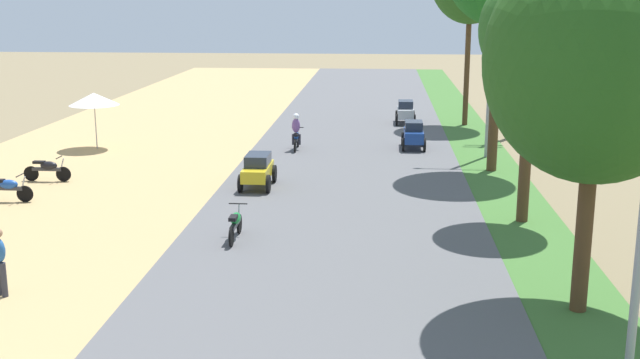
{
  "coord_description": "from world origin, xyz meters",
  "views": [
    {
      "loc": [
        1.24,
        -3.86,
        6.85
      ],
      "look_at": [
        -0.51,
        18.63,
        1.52
      ],
      "focal_mm": 44.0,
      "sensor_mm": 36.0,
      "label": 1
    }
  ],
  "objects_px": {
    "median_tree_second": "(598,61)",
    "car_hatchback_blue": "(414,134)",
    "vendor_umbrella": "(94,99)",
    "streetlamp_mid": "(491,50)",
    "motorbike_ahead_second": "(235,223)",
    "parked_motorbike_fourth": "(7,187)",
    "utility_pole_far": "(515,48)",
    "car_hatchback_silver": "(405,111)",
    "motorbike_ahead_third": "(296,133)",
    "parked_motorbike_fifth": "(48,168)",
    "median_tree_third": "(533,31)",
    "car_sedan_yellow": "(258,169)",
    "pedestrian_on_shoulder": "(0,258)",
    "utility_pole_near": "(516,51)"
  },
  "relations": [
    {
      "from": "median_tree_second",
      "to": "car_hatchback_blue",
      "type": "bearing_deg",
      "value": 99.01
    },
    {
      "from": "vendor_umbrella",
      "to": "car_sedan_yellow",
      "type": "xyz_separation_m",
      "value": [
        8.41,
        -6.72,
        -1.57
      ]
    },
    {
      "from": "motorbike_ahead_third",
      "to": "car_sedan_yellow",
      "type": "bearing_deg",
      "value": -95.25
    },
    {
      "from": "median_tree_second",
      "to": "car_hatchback_silver",
      "type": "distance_m",
      "value": 26.09
    },
    {
      "from": "car_hatchback_silver",
      "to": "car_sedan_yellow",
      "type": "bearing_deg",
      "value": -111.08
    },
    {
      "from": "motorbike_ahead_second",
      "to": "motorbike_ahead_third",
      "type": "height_order",
      "value": "motorbike_ahead_third"
    },
    {
      "from": "parked_motorbike_fourth",
      "to": "utility_pole_far",
      "type": "xyz_separation_m",
      "value": [
        18.79,
        13.75,
        3.83
      ]
    },
    {
      "from": "vendor_umbrella",
      "to": "utility_pole_near",
      "type": "height_order",
      "value": "utility_pole_near"
    },
    {
      "from": "parked_motorbike_fourth",
      "to": "median_tree_second",
      "type": "bearing_deg",
      "value": -25.42
    },
    {
      "from": "motorbike_ahead_third",
      "to": "pedestrian_on_shoulder",
      "type": "bearing_deg",
      "value": -105.4
    },
    {
      "from": "median_tree_second",
      "to": "car_hatchback_silver",
      "type": "relative_size",
      "value": 4.01
    },
    {
      "from": "vendor_umbrella",
      "to": "median_tree_third",
      "type": "relative_size",
      "value": 0.34
    },
    {
      "from": "pedestrian_on_shoulder",
      "to": "car_hatchback_blue",
      "type": "bearing_deg",
      "value": 61.39
    },
    {
      "from": "median_tree_third",
      "to": "utility_pole_far",
      "type": "xyz_separation_m",
      "value": [
        1.95,
        14.75,
        -1.43
      ]
    },
    {
      "from": "car_sedan_yellow",
      "to": "streetlamp_mid",
      "type": "bearing_deg",
      "value": 34.72
    },
    {
      "from": "vendor_umbrella",
      "to": "pedestrian_on_shoulder",
      "type": "distance_m",
      "value": 18.08
    },
    {
      "from": "vendor_umbrella",
      "to": "streetlamp_mid",
      "type": "distance_m",
      "value": 17.49
    },
    {
      "from": "streetlamp_mid",
      "to": "car_hatchback_blue",
      "type": "distance_m",
      "value": 5.17
    },
    {
      "from": "median_tree_second",
      "to": "utility_pole_far",
      "type": "height_order",
      "value": "utility_pole_far"
    },
    {
      "from": "median_tree_second",
      "to": "car_hatchback_blue",
      "type": "xyz_separation_m",
      "value": [
        -2.92,
        18.42,
        -4.77
      ]
    },
    {
      "from": "car_hatchback_silver",
      "to": "motorbike_ahead_third",
      "type": "distance_m",
      "value": 9.3
    },
    {
      "from": "median_tree_second",
      "to": "motorbike_ahead_second",
      "type": "xyz_separation_m",
      "value": [
        -8.46,
        4.43,
        -4.95
      ]
    },
    {
      "from": "car_sedan_yellow",
      "to": "pedestrian_on_shoulder",
      "type": "bearing_deg",
      "value": -111.52
    },
    {
      "from": "median_tree_third",
      "to": "utility_pole_near",
      "type": "height_order",
      "value": "utility_pole_near"
    },
    {
      "from": "parked_motorbike_fifth",
      "to": "vendor_umbrella",
      "type": "height_order",
      "value": "vendor_umbrella"
    },
    {
      "from": "parked_motorbike_fifth",
      "to": "car_hatchback_silver",
      "type": "bearing_deg",
      "value": 46.65
    },
    {
      "from": "median_tree_second",
      "to": "car_sedan_yellow",
      "type": "xyz_separation_m",
      "value": [
        -8.79,
        10.66,
        -4.78
      ]
    },
    {
      "from": "median_tree_second",
      "to": "utility_pole_far",
      "type": "distance_m",
      "value": 21.88
    },
    {
      "from": "parked_motorbike_fourth",
      "to": "car_hatchback_silver",
      "type": "bearing_deg",
      "value": 51.7
    },
    {
      "from": "parked_motorbike_fifth",
      "to": "median_tree_second",
      "type": "xyz_separation_m",
      "value": [
        16.75,
        -10.99,
        4.97
      ]
    },
    {
      "from": "vendor_umbrella",
      "to": "car_hatchback_blue",
      "type": "distance_m",
      "value": 14.4
    },
    {
      "from": "median_tree_second",
      "to": "utility_pole_near",
      "type": "distance_m",
      "value": 22.19
    },
    {
      "from": "car_hatchback_blue",
      "to": "motorbike_ahead_second",
      "type": "distance_m",
      "value": 15.05
    },
    {
      "from": "motorbike_ahead_third",
      "to": "vendor_umbrella",
      "type": "bearing_deg",
      "value": -178.18
    },
    {
      "from": "car_hatchback_blue",
      "to": "parked_motorbike_fourth",
      "type": "bearing_deg",
      "value": -143.26
    },
    {
      "from": "streetlamp_mid",
      "to": "motorbike_ahead_third",
      "type": "xyz_separation_m",
      "value": [
        -8.28,
        0.83,
        -3.75
      ]
    },
    {
      "from": "median_tree_second",
      "to": "median_tree_third",
      "type": "xyz_separation_m",
      "value": [
        -0.03,
        7.01,
        0.29
      ]
    },
    {
      "from": "car_hatchback_silver",
      "to": "motorbike_ahead_third",
      "type": "bearing_deg",
      "value": -122.99
    },
    {
      "from": "parked_motorbike_fourth",
      "to": "motorbike_ahead_third",
      "type": "bearing_deg",
      "value": 47.91
    },
    {
      "from": "car_hatchback_blue",
      "to": "median_tree_third",
      "type": "bearing_deg",
      "value": -75.77
    },
    {
      "from": "pedestrian_on_shoulder",
      "to": "utility_pole_far",
      "type": "height_order",
      "value": "utility_pole_far"
    },
    {
      "from": "median_tree_second",
      "to": "streetlamp_mid",
      "type": "relative_size",
      "value": 1.02
    },
    {
      "from": "streetlamp_mid",
      "to": "utility_pole_far",
      "type": "bearing_deg",
      "value": 69.95
    },
    {
      "from": "median_tree_third",
      "to": "parked_motorbike_fifth",
      "type": "bearing_deg",
      "value": 166.6
    },
    {
      "from": "pedestrian_on_shoulder",
      "to": "utility_pole_far",
      "type": "xyz_separation_m",
      "value": [
        14.99,
        21.93,
        3.42
      ]
    },
    {
      "from": "motorbike_ahead_second",
      "to": "parked_motorbike_fourth",
      "type": "bearing_deg",
      "value": 156.88
    },
    {
      "from": "pedestrian_on_shoulder",
      "to": "car_hatchback_silver",
      "type": "height_order",
      "value": "pedestrian_on_shoulder"
    },
    {
      "from": "car_sedan_yellow",
      "to": "motorbike_ahead_third",
      "type": "bearing_deg",
      "value": 84.75
    },
    {
      "from": "car_sedan_yellow",
      "to": "car_hatchback_silver",
      "type": "relative_size",
      "value": 1.13
    },
    {
      "from": "vendor_umbrella",
      "to": "motorbike_ahead_second",
      "type": "xyz_separation_m",
      "value": [
        8.74,
        -12.95,
        -1.73
      ]
    }
  ]
}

